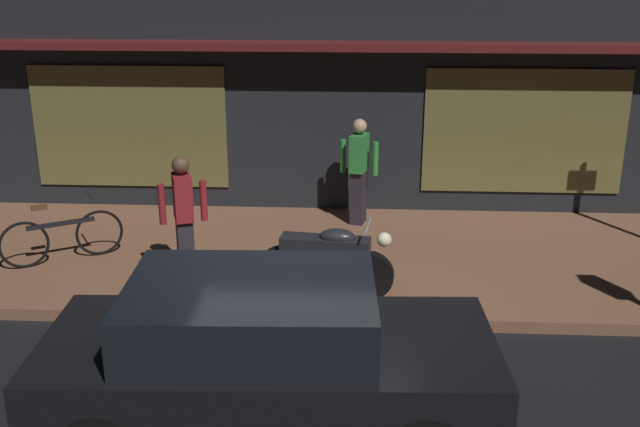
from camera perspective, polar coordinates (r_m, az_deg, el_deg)
name	(u,v)px	position (r m, az deg, el deg)	size (l,w,h in m)	color
ground_plane	(301,373)	(8.02, -1.48, -12.07)	(60.00, 60.00, 0.00)	black
sidewalk_slab	(317,258)	(10.67, -0.21, -3.39)	(18.00, 4.00, 0.15)	brown
storefront_building	(328,95)	(13.45, 0.63, 9.01)	(18.00, 3.30, 3.60)	black
motorcycle	(328,258)	(9.16, 0.61, -3.40)	(1.70, 0.55, 0.97)	black
bicycle_parked	(62,237)	(10.82, -19.11, -1.69)	(1.44, 0.89, 0.91)	black
person_photographer	(184,217)	(9.59, -10.37, -0.25)	(0.61, 0.43, 1.67)	#28232D
person_bystander	(359,169)	(11.58, 2.99, 3.40)	(0.61, 0.42, 1.67)	#28232D
parked_car_near	(264,356)	(6.93, -4.30, -10.80)	(4.17, 1.93, 1.42)	black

